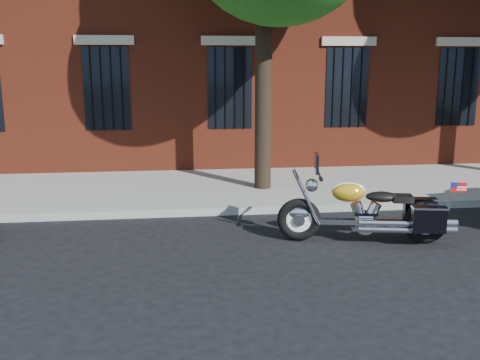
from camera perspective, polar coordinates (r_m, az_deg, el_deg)
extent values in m
plane|color=black|center=(8.91, 2.15, -6.03)|extent=(120.00, 120.00, 0.00)
cube|color=gray|center=(10.19, 0.97, -3.20)|extent=(40.00, 0.16, 0.15)
cube|color=gray|center=(12.00, -0.22, -0.82)|extent=(40.00, 3.60, 0.15)
cube|color=black|center=(13.54, -1.12, 9.76)|extent=(1.10, 0.14, 2.00)
cube|color=#B2A893|center=(13.51, -1.13, 14.64)|extent=(1.40, 0.20, 0.22)
cylinder|color=black|center=(13.46, -1.08, 9.75)|extent=(0.04, 0.04, 2.00)
cylinder|color=black|center=(11.40, 2.52, 10.79)|extent=(0.36, 0.36, 5.00)
torus|color=black|center=(8.64, 6.31, -4.20)|extent=(0.72, 0.28, 0.70)
torus|color=black|center=(8.95, 19.18, -4.24)|extent=(0.72, 0.28, 0.70)
cylinder|color=white|center=(8.64, 6.31, -4.20)|extent=(0.53, 0.16, 0.52)
cylinder|color=white|center=(8.95, 19.18, -4.24)|extent=(0.53, 0.16, 0.52)
ellipsoid|color=white|center=(8.61, 6.33, -3.53)|extent=(0.39, 0.20, 0.20)
ellipsoid|color=gold|center=(8.92, 19.24, -3.47)|extent=(0.39, 0.21, 0.20)
cube|color=white|center=(8.75, 12.85, -4.38)|extent=(1.56, 0.39, 0.08)
cylinder|color=white|center=(8.76, 13.19, -4.51)|extent=(0.36, 0.25, 0.34)
cylinder|color=white|center=(8.68, 16.81, -4.80)|extent=(1.31, 0.33, 0.09)
ellipsoid|color=gold|center=(8.59, 11.49, -1.29)|extent=(0.56, 0.39, 0.30)
ellipsoid|color=black|center=(8.69, 14.90, -1.73)|extent=(0.55, 0.39, 0.16)
cube|color=black|center=(9.17, 18.61, -3.07)|extent=(0.53, 0.26, 0.40)
cube|color=black|center=(8.66, 19.50, -4.02)|extent=(0.53, 0.26, 0.40)
cylinder|color=white|center=(8.48, 8.41, 0.67)|extent=(0.19, 0.81, 0.04)
sphere|color=white|center=(8.51, 7.67, -0.56)|extent=(0.24, 0.24, 0.21)
cube|color=black|center=(8.44, 8.16, 1.79)|extent=(0.12, 0.42, 0.29)
cube|color=red|center=(8.61, 22.30, -0.73)|extent=(0.23, 0.06, 0.15)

